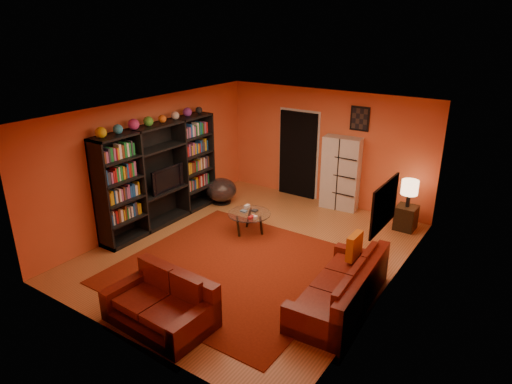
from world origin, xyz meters
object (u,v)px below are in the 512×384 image
Objects in this scene: loveseat at (164,303)px; coffee_table at (249,215)px; entertainment_unit at (160,175)px; side_table at (406,218)px; storage_cabinet at (341,173)px; table_lamp at (410,188)px; tv at (165,178)px; sofa at (345,290)px; bowl_chair at (221,190)px.

coffee_table is at bearing 14.11° from loveseat.
entertainment_unit is 6.00× the size of side_table.
side_table is (1.92, 4.94, -0.03)m from loveseat.
table_lamp is at bearing -15.56° from storage_cabinet.
storage_cabinet reaches higher than tv.
coffee_table is at bearing -142.55° from table_lamp.
side_table is at bearing 30.06° from entertainment_unit.
loveseat is (-1.98, -1.75, -0.00)m from sofa.
loveseat is 2.18× the size of bowl_chair.
side_table is (4.00, 0.98, -0.06)m from bowl_chair.
loveseat is 5.25m from storage_cabinet.
sofa is 4.62m from bowl_chair.
entertainment_unit is 3.51m from loveseat.
storage_cabinet is 2.96× the size of table_lamp.
coffee_table is (1.82, 0.58, -0.66)m from entertainment_unit.
bowl_chair is 4.16m from table_lamp.
sofa is 1.41× the size of loveseat.
table_lamp reaches higher than bowl_chair.
entertainment_unit is at bearing -102.93° from bowl_chair.
table_lamp is at bearing 37.45° from coffee_table.
storage_cabinet is at bearing 111.93° from sofa.
side_table is at bearing -18.74° from loveseat.
entertainment_unit is at bearing 167.85° from sofa.
bowl_chair is (0.35, 1.54, -0.74)m from entertainment_unit.
storage_cabinet is (2.76, 2.80, -0.23)m from entertainment_unit.
loveseat is at bearing -62.29° from bowl_chair.
coffee_table is at bearing 150.81° from sofa.
entertainment_unit reaches higher than tv.
table_lamp is at bearing 87.39° from sofa.
tv is at bearing -150.39° from table_lamp.
coffee_table is 1.53× the size of table_lamp.
entertainment_unit is 5.03m from table_lamp.
side_table reaches higher than coffee_table.
storage_cabinet reaches higher than table_lamp.
sofa is (4.41, -0.66, -0.76)m from entertainment_unit.
tv is 1.93m from coffee_table.
bowl_chair is (-2.40, -1.26, -0.51)m from storage_cabinet.
sofa is 4.39× the size of side_table.
entertainment_unit is 1.37× the size of sofa.
entertainment_unit is 1.74m from bowl_chair.
bowl_chair is at bearing -11.71° from tv.
coffee_table is (-0.61, 3.00, 0.10)m from loveseat.
entertainment_unit is 4.21× the size of bowl_chair.
bowl_chair is at bearing -166.23° from side_table.
entertainment_unit is at bearing -162.36° from coffee_table.
tv is at bearing 166.80° from sofa.
coffee_table is (-2.59, 1.24, 0.10)m from sofa.
storage_cabinet is at bearing 27.66° from bowl_chair.
entertainment_unit is 3.94m from storage_cabinet.
entertainment_unit is 1.82× the size of storage_cabinet.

